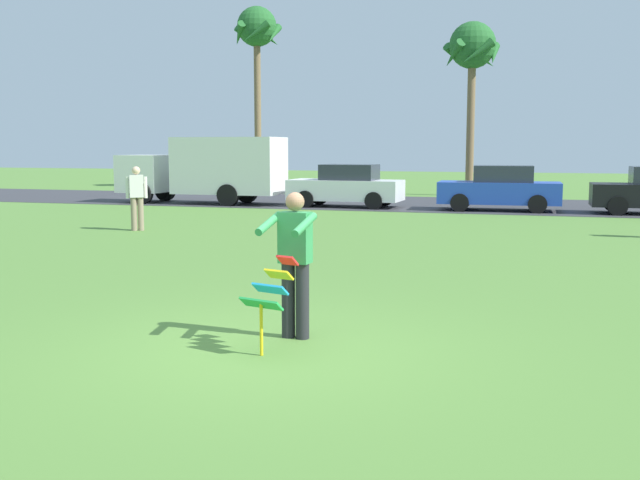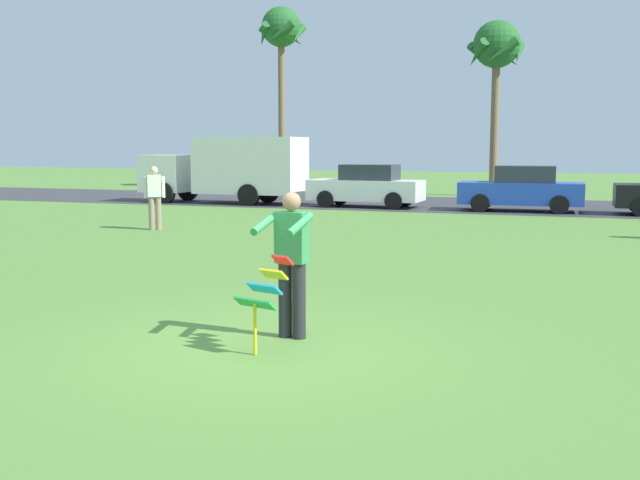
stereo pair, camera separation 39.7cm
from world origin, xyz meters
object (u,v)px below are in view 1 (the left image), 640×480
Objects in this scene: parked_car_white at (346,186)px; palm_tree_left_near at (257,35)px; kite_held at (270,291)px; palm_tree_right_near at (472,52)px; parked_truck_white_box at (210,168)px; parked_car_blue at (500,189)px; person_kite_flyer at (295,259)px; person_walker_far at (137,196)px.

parked_car_white is 0.44× the size of palm_tree_left_near.
kite_held is 27.94m from palm_tree_right_near.
parked_car_white is at bearing -0.01° from parked_truck_white_box.
palm_tree_right_near is at bearing 103.11° from parked_car_blue.
person_kite_flyer is 18.80m from parked_car_blue.
palm_tree_right_near reaches higher than parked_truck_white_box.
parked_truck_white_box is at bearing -179.99° from parked_car_blue.
person_kite_flyer and person_walker_far have the same top height.
parked_truck_white_box is at bearing 116.99° from kite_held.
kite_held is 21.78m from parked_truck_white_box.
person_kite_flyer is 0.70m from kite_held.
parked_car_white is (5.59, -0.00, -0.64)m from parked_truck_white_box.
parked_car_white is (-4.29, 19.40, 0.09)m from kite_held.
palm_tree_left_near reaches higher than parked_car_white.
kite_held is at bearing -93.88° from parked_car_blue.
palm_tree_right_near is at bearing -13.75° from palm_tree_left_near.
parked_truck_white_box is (-9.94, 18.76, 0.46)m from person_kite_flyer.
parked_truck_white_box reaches higher than person_kite_flyer.
parked_car_blue is at bearing -38.71° from palm_tree_left_near.
kite_held is at bearing -52.90° from person_walker_far.
kite_held is at bearing -95.47° from person_kite_flyer.
parked_car_white is 2.45× the size of person_walker_far.
palm_tree_right_near is (-1.84, 7.92, 5.72)m from parked_car_blue.
kite_held is 33.33m from palm_tree_left_near.
person_walker_far is at bearing 127.10° from kite_held.
palm_tree_left_near is 1.23× the size of palm_tree_right_near.
parked_truck_white_box reaches higher than person_walker_far.
person_kite_flyer reaches higher than kite_held.
palm_tree_right_near is at bearing 67.37° from person_walker_far.
person_kite_flyer is 27.26m from palm_tree_right_near.
parked_truck_white_box is 11.21m from parked_car_blue.
parked_car_white is (-4.35, 18.76, -0.18)m from person_kite_flyer.
parked_car_white reaches higher than kite_held.
parked_car_white is 1.00× the size of parked_car_blue.
kite_held is 12.74m from person_walker_far.
palm_tree_left_near reaches higher than palm_tree_right_near.
person_walker_far is at bearing -110.16° from parked_car_white.
palm_tree_right_near is (3.76, 7.92, 5.72)m from parked_car_white.
parked_car_blue is (5.61, 0.00, 0.00)m from parked_car_white.
person_walker_far is (-7.16, -17.16, -5.56)m from palm_tree_right_near.
person_kite_flyer is at bearing -67.60° from palm_tree_left_near.
kite_held is 0.11× the size of palm_tree_left_near.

